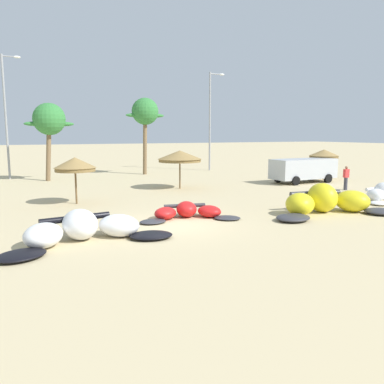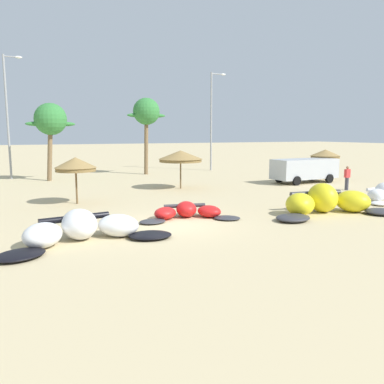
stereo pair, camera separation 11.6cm
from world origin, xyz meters
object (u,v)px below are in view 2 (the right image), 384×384
at_px(beach_umbrella_near_van, 75,164).
at_px(lamppost_west_center, 8,112).
at_px(lamppost_east_center, 212,117).
at_px(kite_left, 82,229).
at_px(kite_center, 327,202).
at_px(kite_left_of_center, 187,212).
at_px(person_near_kites, 347,178).
at_px(beach_umbrella_near_palms, 325,154).
at_px(palm_center_left, 146,113).
at_px(parked_van, 303,169).
at_px(palm_left_of_gap, 50,120).
at_px(beach_umbrella_middle, 181,156).

height_order(beach_umbrella_near_van, lamppost_west_center, lamppost_west_center).
bearing_deg(lamppost_west_center, lamppost_east_center, -0.83).
relative_size(kite_left, kite_center, 0.94).
height_order(kite_left_of_center, person_near_kites, person_near_kites).
bearing_deg(kite_center, beach_umbrella_near_palms, 46.39).
height_order(kite_left, person_near_kites, person_near_kites).
xyz_separation_m(person_near_kites, palm_center_left, (-8.68, 15.73, 4.82)).
distance_m(parked_van, palm_left_of_gap, 20.24).
height_order(palm_center_left, lamppost_west_center, lamppost_west_center).
xyz_separation_m(kite_left, palm_left_of_gap, (1.16, 19.53, 4.39)).
relative_size(kite_center, person_near_kites, 4.12).
relative_size(kite_left, lamppost_west_center, 0.62).
bearing_deg(beach_umbrella_near_palms, kite_center, -133.61).
height_order(palm_left_of_gap, lamppost_west_center, lamppost_west_center).
xyz_separation_m(kite_center, parked_van, (7.05, 9.70, 0.55)).
xyz_separation_m(parked_van, lamppost_west_center, (-20.23, 12.57, 4.46)).
distance_m(kite_left, parked_van, 20.80).
xyz_separation_m(beach_umbrella_near_van, lamppost_west_center, (-2.90, 14.43, 3.41)).
bearing_deg(kite_center, person_near_kites, 37.31).
bearing_deg(kite_left, parked_van, 27.62).
distance_m(kite_left, kite_left_of_center, 5.31).
xyz_separation_m(kite_left_of_center, beach_umbrella_near_palms, (16.63, 8.79, 1.84)).
bearing_deg(lamppost_west_center, palm_left_of_gap, -42.08).
relative_size(kite_center, palm_center_left, 0.95).
bearing_deg(lamppost_west_center, parked_van, -31.85).
bearing_deg(kite_left, kite_left_of_center, 20.75).
bearing_deg(beach_umbrella_near_van, beach_umbrella_middle, 21.78).
bearing_deg(beach_umbrella_near_palms, lamppost_east_center, 111.88).
bearing_deg(palm_left_of_gap, lamppost_east_center, 8.59).
relative_size(palm_left_of_gap, lamppost_east_center, 0.63).
bearing_deg(lamppost_east_center, person_near_kites, -85.57).
xyz_separation_m(beach_umbrella_middle, lamppost_west_center, (-10.38, 11.44, 3.31)).
bearing_deg(beach_umbrella_near_van, lamppost_east_center, 41.53).
bearing_deg(kite_left_of_center, palm_left_of_gap, 102.18).
bearing_deg(palm_left_of_gap, kite_left_of_center, -77.82).
bearing_deg(person_near_kites, lamppost_west_center, 139.98).
height_order(lamppost_west_center, lamppost_east_center, lamppost_west_center).
xyz_separation_m(palm_left_of_gap, lamppost_west_center, (-2.97, 2.68, 0.75)).
distance_m(beach_umbrella_near_palms, palm_center_left, 16.16).
bearing_deg(beach_umbrella_middle, palm_left_of_gap, 130.24).
bearing_deg(beach_umbrella_near_palms, parked_van, -161.97).
xyz_separation_m(kite_left_of_center, kite_center, (6.40, -1.94, 0.26)).
xyz_separation_m(parked_van, palm_center_left, (-8.74, 11.36, 4.55)).
bearing_deg(palm_left_of_gap, beach_umbrella_near_van, -90.32).
height_order(palm_left_of_gap, lamppost_east_center, lamppost_east_center).
xyz_separation_m(lamppost_west_center, lamppost_east_center, (18.88, -0.27, -0.08)).
height_order(parked_van, palm_center_left, palm_center_left).
xyz_separation_m(kite_center, beach_umbrella_middle, (-2.80, 10.83, 1.70)).
xyz_separation_m(beach_umbrella_near_van, lamppost_east_center, (15.98, 14.16, 3.33)).
bearing_deg(lamppost_west_center, kite_left_of_center, -71.57).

